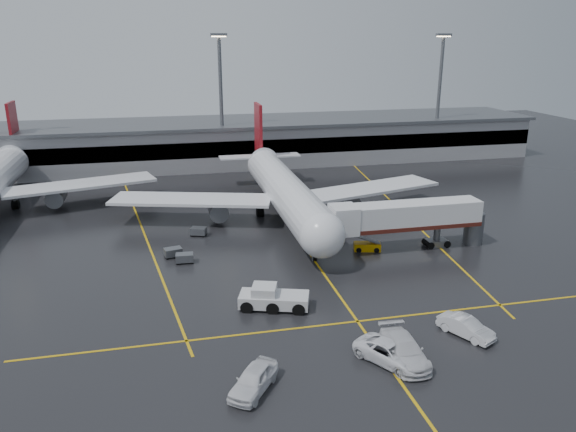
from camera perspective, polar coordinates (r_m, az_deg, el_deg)
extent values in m
plane|color=black|center=(71.47, 1.21, -2.46)|extent=(220.00, 220.00, 0.00)
cube|color=gold|center=(71.47, 1.21, -2.45)|extent=(0.25, 90.00, 0.02)
cube|color=gold|center=(52.29, 7.14, -10.67)|extent=(60.00, 0.25, 0.02)
cube|color=gold|center=(79.08, -14.81, -1.02)|extent=(9.99, 69.35, 0.02)
cube|color=gold|center=(86.13, 11.28, 0.79)|extent=(7.57, 69.64, 0.02)
cube|color=gray|center=(116.04, -4.56, 7.52)|extent=(120.00, 18.00, 8.00)
cube|color=black|center=(107.39, -3.87, 6.96)|extent=(120.00, 0.40, 3.00)
cube|color=#595B60|center=(115.34, -4.61, 9.62)|extent=(122.00, 19.00, 0.60)
cylinder|color=#595B60|center=(108.27, -6.86, 11.25)|extent=(0.70, 0.70, 25.00)
cube|color=#595B60|center=(107.55, -7.12, 17.98)|extent=(3.00, 1.20, 0.50)
cube|color=#FFE5B2|center=(107.55, -7.12, 17.82)|extent=(2.60, 0.90, 0.20)
cylinder|color=#595B60|center=(121.52, 15.19, 11.49)|extent=(0.70, 0.70, 25.00)
cube|color=#595B60|center=(120.88, 15.70, 17.47)|extent=(3.00, 1.20, 0.50)
cube|color=#FFE5B2|center=(120.88, 15.68, 17.33)|extent=(2.60, 0.90, 0.20)
cylinder|color=silver|center=(77.59, -0.20, 2.47)|extent=(5.20, 36.00, 5.20)
sphere|color=silver|center=(60.97, 3.50, -1.96)|extent=(5.20, 5.20, 5.20)
cone|color=silver|center=(97.47, -2.91, 6.03)|extent=(4.94, 8.00, 4.94)
cube|color=maroon|center=(97.55, -3.06, 8.96)|extent=(0.50, 5.50, 8.50)
cube|color=silver|center=(97.43, -2.91, 6.14)|extent=(14.00, 3.00, 0.25)
cube|color=silver|center=(78.06, -9.88, 1.68)|extent=(22.80, 11.83, 0.40)
cube|color=silver|center=(83.32, 8.27, 2.80)|extent=(22.80, 11.83, 0.40)
cylinder|color=#595B60|center=(77.74, -7.21, 0.66)|extent=(2.60, 4.50, 2.60)
cylinder|color=#595B60|center=(81.63, 6.17, 1.54)|extent=(2.60, 4.50, 2.60)
cylinder|color=#595B60|center=(64.80, 2.71, -3.74)|extent=(0.56, 0.56, 2.00)
cylinder|color=#595B60|center=(80.72, -2.88, 0.69)|extent=(0.56, 0.56, 2.00)
cylinder|color=#595B60|center=(82.00, 1.53, 0.99)|extent=(0.56, 0.56, 2.00)
cylinder|color=black|center=(65.01, 2.70, -4.19)|extent=(0.40, 1.10, 1.10)
cylinder|color=black|center=(80.85, -2.87, 0.39)|extent=(1.00, 1.40, 1.40)
cylinder|color=black|center=(82.13, 1.53, 0.69)|extent=(1.00, 1.40, 1.40)
cone|color=silver|center=(110.87, -26.10, 5.68)|extent=(4.94, 8.00, 4.94)
cube|color=maroon|center=(111.05, -26.34, 8.25)|extent=(0.50, 5.50, 8.50)
cube|color=silver|center=(110.83, -26.12, 5.78)|extent=(14.00, 3.00, 0.25)
cube|color=silver|center=(90.48, -20.51, 3.05)|extent=(22.80, 11.83, 0.40)
cylinder|color=#595B60|center=(90.43, -22.67, 1.86)|extent=(2.60, 4.50, 2.60)
cylinder|color=#595B60|center=(93.89, -26.19, 1.31)|extent=(0.56, 0.56, 2.00)
cylinder|color=black|center=(94.01, -26.15, 1.05)|extent=(1.00, 1.40, 1.40)
cube|color=silver|center=(68.56, 12.24, 0.11)|extent=(18.00, 3.20, 3.00)
cube|color=#451711|center=(68.96, 12.17, -0.92)|extent=(18.00, 3.30, 0.50)
cube|color=silver|center=(65.60, 5.72, -0.37)|extent=(3.00, 3.40, 3.30)
cylinder|color=#595B60|center=(71.21, 15.02, -1.89)|extent=(0.80, 0.80, 3.00)
cube|color=#595B60|center=(71.56, 14.95, -2.68)|extent=(2.60, 1.60, 0.90)
cylinder|color=#595B60|center=(73.45, 18.51, -1.19)|extent=(2.40, 2.40, 4.00)
cylinder|color=black|center=(71.07, 14.16, -2.76)|extent=(0.90, 1.80, 0.90)
cylinder|color=black|center=(72.06, 15.73, -2.60)|extent=(0.90, 1.80, 0.90)
cube|color=silver|center=(53.93, -1.44, -8.57)|extent=(7.11, 4.55, 1.13)
cube|color=silver|center=(53.63, -2.46, -7.62)|extent=(2.86, 2.86, 0.95)
cube|color=black|center=(53.63, -2.46, -7.62)|extent=(2.57, 2.57, 0.85)
cylinder|color=black|center=(54.39, -4.04, -8.76)|extent=(2.04, 3.08, 1.23)
cylinder|color=black|center=(54.08, -1.43, -8.89)|extent=(2.04, 3.08, 1.23)
cylinder|color=black|center=(53.88, 1.20, -8.99)|extent=(2.04, 3.08, 1.23)
cube|color=#C88C04|center=(68.53, 8.12, -3.12)|extent=(3.44, 2.07, 0.98)
cube|color=#595B60|center=(68.20, 8.15, -2.39)|extent=(3.20, 1.52, 1.12)
cylinder|color=black|center=(68.48, 7.22, -3.30)|extent=(0.97, 1.62, 0.63)
cylinder|color=black|center=(68.75, 9.00, -3.30)|extent=(0.97, 1.62, 0.63)
imported|color=white|center=(46.38, 10.51, -13.67)|extent=(5.67, 6.68, 1.70)
imported|color=silver|center=(46.88, 11.83, -13.25)|extent=(2.89, 6.62, 1.89)
imported|color=silver|center=(51.68, 17.78, -10.79)|extent=(3.88, 5.30, 1.67)
imported|color=silver|center=(42.63, -3.56, -16.40)|extent=(4.82, 5.58, 1.81)
cube|color=#595B60|center=(65.27, -10.57, -4.20)|extent=(2.07, 1.42, 0.90)
cylinder|color=black|center=(65.01, -11.25, -4.79)|extent=(0.40, 0.20, 0.40)
cylinder|color=black|center=(64.96, -9.84, -4.72)|extent=(0.40, 0.20, 0.40)
cylinder|color=black|center=(65.94, -11.23, -4.45)|extent=(0.40, 0.20, 0.40)
cylinder|color=black|center=(65.88, -9.84, -4.39)|extent=(0.40, 0.20, 0.40)
cube|color=#595B60|center=(67.20, -11.71, -3.62)|extent=(2.24, 1.71, 0.90)
cylinder|color=black|center=(66.75, -12.25, -4.24)|extent=(0.40, 0.20, 0.40)
cylinder|color=black|center=(67.09, -10.92, -4.03)|extent=(0.40, 0.20, 0.40)
cylinder|color=black|center=(67.66, -12.45, -3.94)|extent=(0.40, 0.20, 0.40)
cylinder|color=black|center=(67.99, -11.14, -3.75)|extent=(0.40, 0.20, 0.40)
cube|color=#595B60|center=(73.67, -9.16, -1.52)|extent=(2.34, 1.94, 0.90)
cylinder|color=black|center=(73.62, -9.85, -1.96)|extent=(0.40, 0.20, 0.40)
cylinder|color=black|center=(73.15, -8.66, -2.03)|extent=(0.40, 0.20, 0.40)
cylinder|color=black|center=(74.51, -9.62, -1.70)|extent=(0.40, 0.20, 0.40)
cylinder|color=black|center=(74.04, -8.44, -1.77)|extent=(0.40, 0.20, 0.40)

